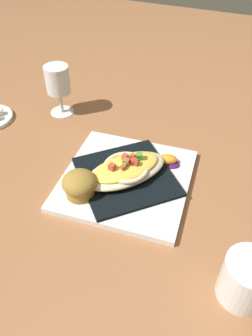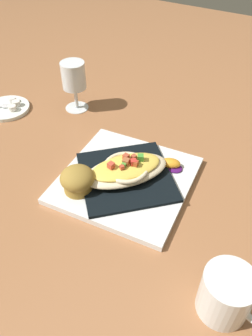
% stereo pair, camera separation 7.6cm
% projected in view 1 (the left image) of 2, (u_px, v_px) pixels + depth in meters
% --- Properties ---
extents(ground_plane, '(2.60, 2.60, 0.00)m').
position_uv_depth(ground_plane, '(126.00, 182.00, 0.79)').
color(ground_plane, '#9D663F').
extents(square_plate, '(0.31, 0.31, 0.01)m').
position_uv_depth(square_plate, '(126.00, 180.00, 0.78)').
color(square_plate, white).
rests_on(square_plate, ground_plane).
extents(folded_napkin, '(0.29, 0.29, 0.01)m').
position_uv_depth(folded_napkin, '(126.00, 176.00, 0.78)').
color(folded_napkin, black).
rests_on(folded_napkin, square_plate).
extents(gratin_dish, '(0.20, 0.22, 0.05)m').
position_uv_depth(gratin_dish, '(126.00, 169.00, 0.76)').
color(gratin_dish, beige).
rests_on(gratin_dish, folded_napkin).
extents(muffin, '(0.08, 0.08, 0.06)m').
position_uv_depth(muffin, '(80.00, 184.00, 0.72)').
color(muffin, olive).
rests_on(muffin, square_plate).
extents(orange_garnish, '(0.06, 0.04, 0.02)m').
position_uv_depth(orange_garnish, '(168.00, 160.00, 0.81)').
color(orange_garnish, '#4B1360').
rests_on(orange_garnish, square_plate).
extents(coffee_mug, '(0.12, 0.09, 0.09)m').
position_uv_depth(coffee_mug, '(246.00, 282.00, 0.56)').
color(coffee_mug, white).
rests_on(coffee_mug, ground_plane).
extents(stemmed_glass, '(0.07, 0.07, 0.15)m').
position_uv_depth(stemmed_glass, '(58.00, 82.00, 0.94)').
color(stemmed_glass, white).
rests_on(stemmed_glass, ground_plane).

